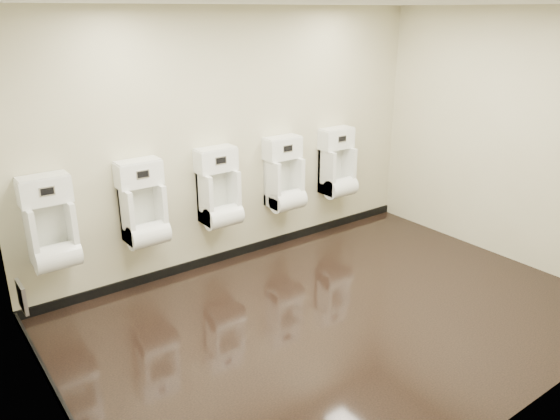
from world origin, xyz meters
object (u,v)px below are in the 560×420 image
Objects in this scene: urinal_2 at (219,193)px; urinal_3 at (285,179)px; urinal_0 at (52,230)px; urinal_1 at (144,210)px; urinal_4 at (338,168)px; access_panel at (22,297)px.

urinal_2 is 1.00× the size of urinal_3.
urinal_2 is at bearing 0.00° from urinal_0.
urinal_1 is 1.00× the size of urinal_4.
access_panel is 2.22m from urinal_2.
urinal_3 is (3.03, 0.40, 0.38)m from access_panel.
urinal_3 is at bearing 7.49° from access_panel.
urinal_1 is 1.00× the size of urinal_3.
access_panel is at bearing -162.69° from urinal_1.
access_panel is 0.29× the size of urinal_2.
urinal_0 is 1.00× the size of urinal_3.
urinal_2 reaches higher than access_panel.
urinal_3 reaches higher than access_panel.
urinal_0 is at bearing 180.00° from urinal_3.
urinal_2 is at bearing 180.00° from urinal_3.
urinal_0 is at bearing 180.00° from urinal_2.
access_panel is at bearing -169.48° from urinal_2.
urinal_0 is (0.40, 0.40, 0.38)m from access_panel.
urinal_1 is 1.00× the size of urinal_2.
urinal_2 is at bearing 180.00° from urinal_4.
urinal_2 is 1.72m from urinal_4.
urinal_1 is 1.75m from urinal_3.
urinal_3 is (2.64, 0.00, 0.00)m from urinal_0.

